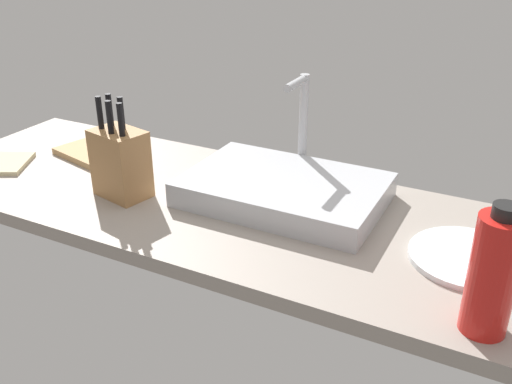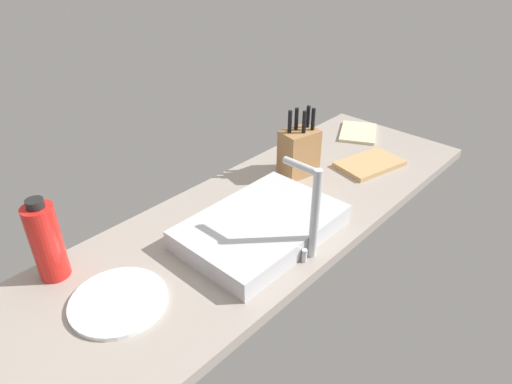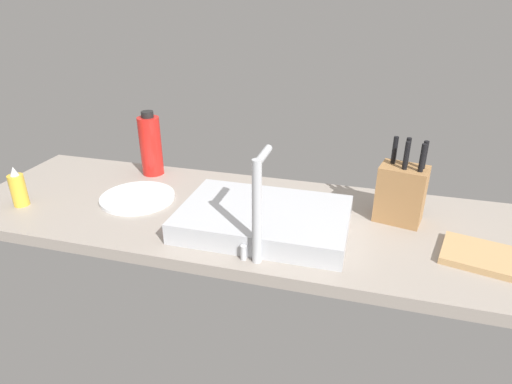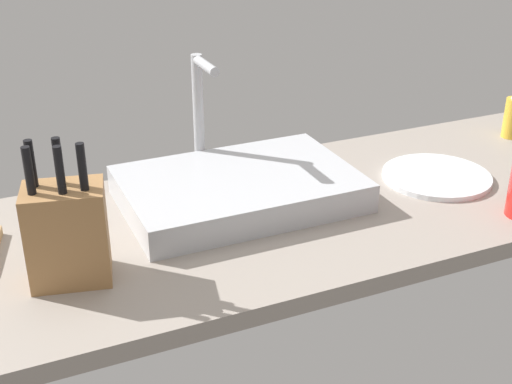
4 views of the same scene
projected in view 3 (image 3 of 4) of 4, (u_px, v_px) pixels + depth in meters
The scene contains 8 objects.
countertop_slab at pixel (270, 221), 131.62cm from camera, with size 196.40×58.19×3.50cm, color gray.
sink_basin at pixel (262, 218), 123.38cm from camera, with size 47.62×31.84×6.06cm, color #B7BABF.
faucet at pixel (257, 203), 103.55cm from camera, with size 5.50×12.17×27.56cm.
knife_block at pixel (401, 193), 125.21cm from camera, with size 14.82×11.88×25.01cm.
cutting_board at pixel (494, 259), 108.55cm from camera, with size 24.50×15.12×1.80cm, color tan.
soap_bottle at pixel (18, 189), 135.55cm from camera, with size 4.78×4.78×13.07cm.
water_bottle at pixel (151, 145), 157.05cm from camera, with size 7.90×7.90×23.66cm.
dinner_plate at pixel (137, 198), 141.12cm from camera, with size 24.12×24.12×1.20cm, color white.
Camera 3 is at (-26.70, 112.23, 65.90)cm, focal length 30.20 mm.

